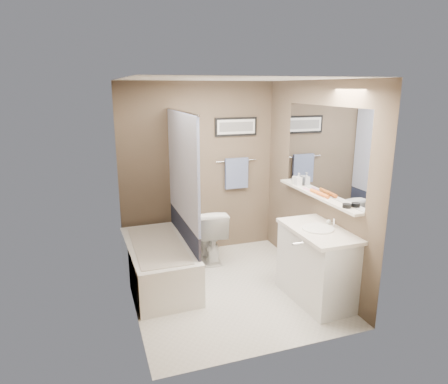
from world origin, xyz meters
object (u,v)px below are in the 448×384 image
object	(u,v)px
soap_bottle	(298,179)
bathtub	(158,264)
hair_brush_front	(323,195)
hair_brush_back	(317,192)
candle_bowl_near	(347,206)
vanity	(317,266)
glass_jar	(295,180)
toilet	(209,234)

from	to	relation	value
soap_bottle	bathtub	bearing A→B (deg)	175.61
hair_brush_front	hair_brush_back	distance (m)	0.13
candle_bowl_near	hair_brush_back	world-z (taller)	hair_brush_back
hair_brush_front	hair_brush_back	xyz separation A→B (m)	(0.00, 0.13, 0.00)
hair_brush_back	soap_bottle	world-z (taller)	soap_bottle
hair_brush_back	soap_bottle	size ratio (longest dim) A/B	1.37
vanity	glass_jar	size ratio (longest dim) A/B	9.00
bathtub	toilet	distance (m)	0.93
bathtub	toilet	size ratio (longest dim) A/B	2.03
toilet	soap_bottle	bearing A→B (deg)	154.35
toilet	vanity	distance (m)	1.65
bathtub	vanity	bearing A→B (deg)	-32.89
vanity	soap_bottle	distance (m)	1.16
vanity	candle_bowl_near	xyz separation A→B (m)	(0.19, -0.19, 0.73)
toilet	glass_jar	distance (m)	1.38
candle_bowl_near	glass_jar	world-z (taller)	glass_jar
hair_brush_back	toilet	bearing A→B (deg)	133.39
toilet	soap_bottle	world-z (taller)	soap_bottle
vanity	glass_jar	world-z (taller)	glass_jar
toilet	glass_jar	bearing A→B (deg)	157.89
vanity	glass_jar	bearing A→B (deg)	74.83
bathtub	soap_bottle	distance (m)	2.02
candle_bowl_near	glass_jar	size ratio (longest dim) A/B	0.90
vanity	bathtub	bearing A→B (deg)	145.43
hair_brush_front	toilet	bearing A→B (deg)	130.17
toilet	hair_brush_front	distance (m)	1.72
toilet	candle_bowl_near	bearing A→B (deg)	127.60
vanity	toilet	bearing A→B (deg)	115.69
toilet	candle_bowl_near	world-z (taller)	candle_bowl_near
toilet	vanity	xyz separation A→B (m)	(0.81, -1.44, 0.03)
vanity	hair_brush_back	world-z (taller)	hair_brush_back
candle_bowl_near	toilet	bearing A→B (deg)	121.40
hair_brush_back	glass_jar	world-z (taller)	glass_jar
glass_jar	hair_brush_front	bearing A→B (deg)	-90.00
vanity	hair_brush_back	xyz separation A→B (m)	(0.19, 0.39, 0.74)
vanity	soap_bottle	size ratio (longest dim) A/B	5.59
candle_bowl_near	hair_brush_front	world-z (taller)	hair_brush_front
bathtub	soap_bottle	bearing A→B (deg)	-6.32
vanity	hair_brush_front	distance (m)	0.80
toilet	vanity	world-z (taller)	vanity
hair_brush_front	soap_bottle	xyz separation A→B (m)	(0.00, 0.56, 0.06)
bathtub	vanity	world-z (taller)	vanity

